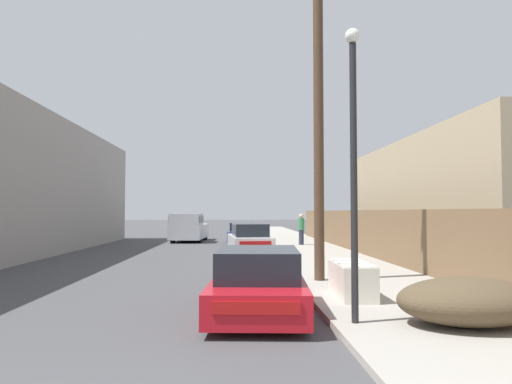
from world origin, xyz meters
TOP-DOWN VIEW (x-y plane):
  - sidewalk_curb at (5.30, 23.50)m, footprint 4.20×63.00m
  - discarded_fridge at (4.14, 7.56)m, footprint 0.77×1.83m
  - parked_sports_car_red at (2.02, 6.70)m, footprint 2.07×4.64m
  - car_parked_mid at (2.22, 18.93)m, footprint 2.11×4.65m
  - car_parked_far at (2.03, 26.50)m, footprint 1.92×4.24m
  - pickup_truck at (-1.55, 28.28)m, footprint 2.29×5.30m
  - utility_pole at (3.88, 10.02)m, footprint 1.80×0.28m
  - street_lamp at (3.59, 5.21)m, footprint 0.26×0.26m
  - brush_pile at (5.43, 4.95)m, footprint 2.38×1.65m
  - wooden_fence at (7.25, 16.39)m, footprint 0.08×34.83m
  - building_right_house at (11.83, 17.03)m, footprint 6.00×14.91m
  - pedestrian at (5.33, 23.43)m, footprint 0.34×0.34m

SIDE VIEW (x-z plane):
  - sidewalk_curb at x=5.30m, z-range 0.00..0.12m
  - discarded_fridge at x=4.14m, z-range 0.11..0.90m
  - brush_pile at x=5.43m, z-range 0.12..0.91m
  - parked_sports_car_red at x=2.02m, z-range -0.06..1.21m
  - car_parked_far at x=2.03m, z-range -0.04..1.28m
  - car_parked_mid at x=2.22m, z-range -0.05..1.39m
  - pickup_truck at x=-1.55m, z-range 0.00..1.87m
  - pedestrian at x=5.33m, z-range 0.15..1.91m
  - wooden_fence at x=7.25m, z-range 0.12..2.07m
  - building_right_house at x=11.83m, z-range 0.00..5.17m
  - street_lamp at x=3.59m, z-range 0.50..5.57m
  - utility_pole at x=3.88m, z-range 0.25..9.55m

